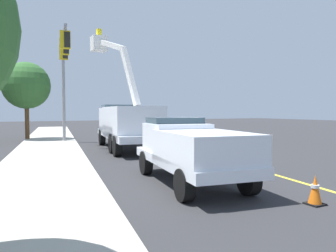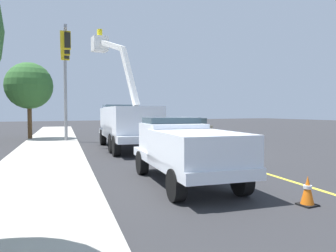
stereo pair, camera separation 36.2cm
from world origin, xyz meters
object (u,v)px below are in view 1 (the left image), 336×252
Objects in this scene: service_pickup_truck at (191,148)px; traffic_cone_mid_front at (139,136)px; passing_minivan at (188,126)px; traffic_cone_leading at (315,190)px; utility_bucket_truck at (126,122)px; traffic_signal_mast at (64,65)px.

traffic_cone_mid_front is (13.25, -3.56, -0.70)m from service_pickup_truck.
service_pickup_truck is 13.73m from traffic_cone_mid_front.
passing_minivan is 5.83× the size of traffic_cone_mid_front.
passing_minivan is (14.94, -8.71, -0.15)m from service_pickup_truck.
service_pickup_truck is 7.98× the size of traffic_cone_leading.
traffic_cone_leading is at bearing 173.00° from traffic_cone_mid_front.
service_pickup_truck reaches higher than traffic_cone_leading.
passing_minivan is at bearing -30.25° from service_pickup_truck.
utility_bucket_truck reaches higher than passing_minivan.
traffic_cone_mid_front reaches higher than traffic_cone_leading.
utility_bucket_truck is at bearing 125.67° from passing_minivan.
traffic_signal_mast is (13.38, 1.62, 4.20)m from service_pickup_truck.
utility_bucket_truck is 1.69× the size of passing_minivan.
traffic_signal_mast reaches higher than traffic_cone_leading.
traffic_signal_mast is at bearing 10.63° from traffic_cone_leading.
traffic_cone_leading is (-12.98, -0.22, -1.26)m from utility_bucket_truck.
traffic_signal_mast is at bearing 37.91° from utility_bucket_truck.
passing_minivan is at bearing -21.45° from traffic_cone_leading.
utility_bucket_truck reaches higher than service_pickup_truck.
utility_bucket_truck is 1.11× the size of traffic_signal_mast.
service_pickup_truck reaches higher than traffic_cone_mid_front.
utility_bucket_truck is at bearing 0.96° from traffic_cone_leading.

